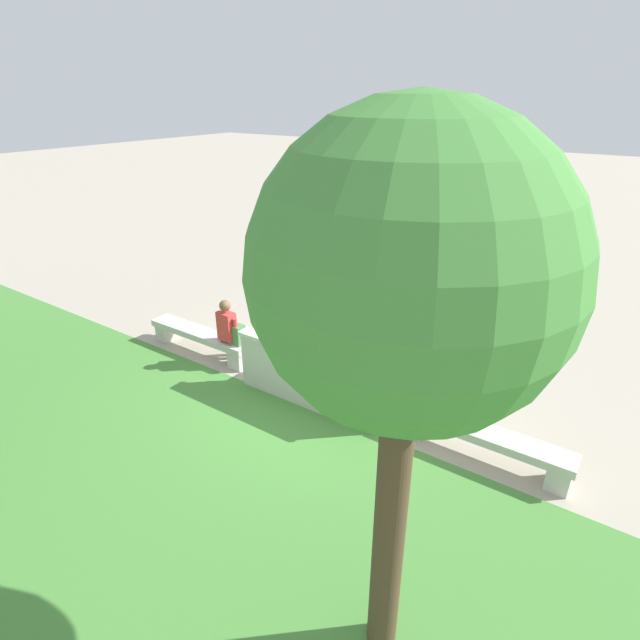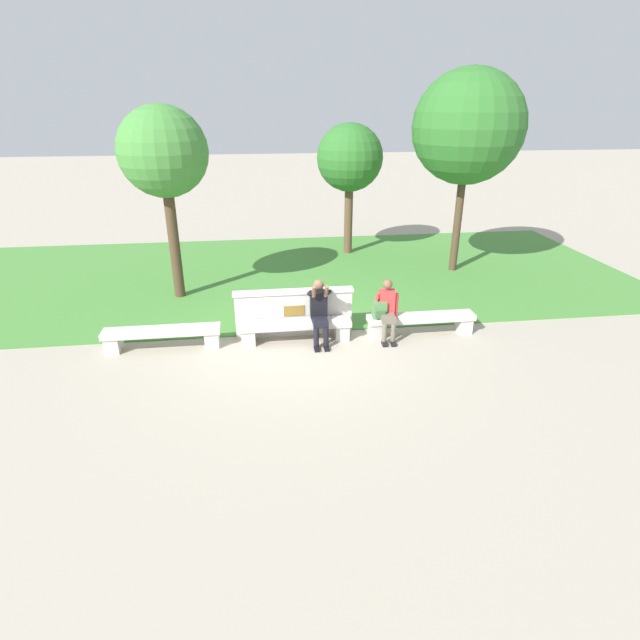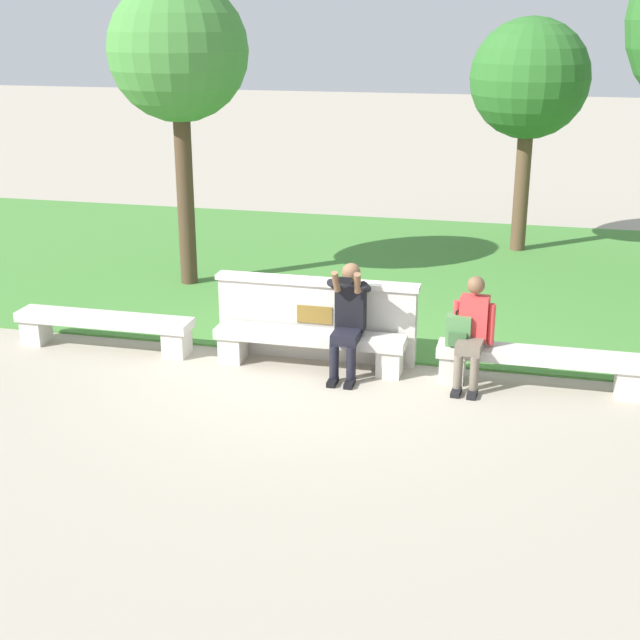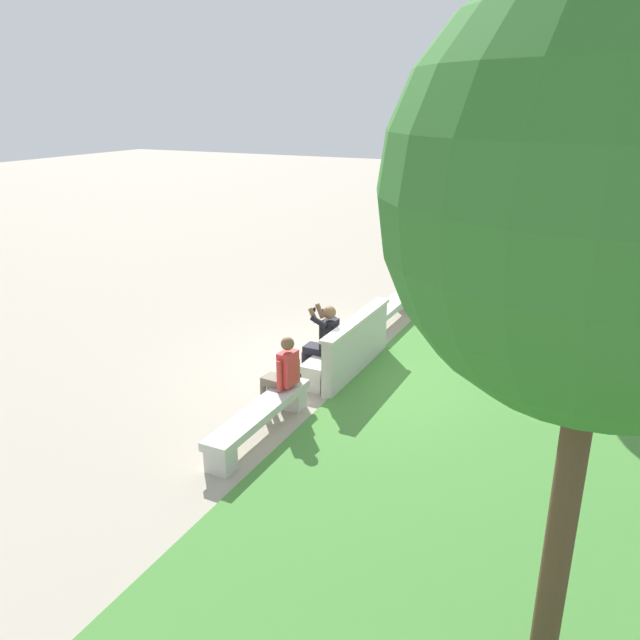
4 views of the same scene
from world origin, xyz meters
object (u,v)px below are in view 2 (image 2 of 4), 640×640
bench_main (162,335)px  tree_behind_wall (468,128)px  bench_mid (421,321)px  person_distant (387,308)px  person_photographer (319,309)px  tree_right_background (163,154)px  tree_left_background (350,159)px  backpack (380,310)px  bench_near (295,328)px

bench_main → tree_behind_wall: size_ratio=0.42×
bench_mid → person_distant: bearing=-175.1°
person_photographer → tree_behind_wall: size_ratio=0.24×
tree_behind_wall → tree_right_background: bearing=-171.4°
bench_main → tree_left_background: size_ratio=0.57×
bench_main → tree_right_background: bearing=90.7°
tree_behind_wall → bench_mid: bearing=-119.3°
bench_mid → tree_left_background: tree_left_background is taller
person_photographer → person_distant: bearing=0.5°
bench_main → backpack: backpack is taller
backpack → tree_right_background: (-4.47, 2.98, 2.87)m
bench_mid → backpack: size_ratio=5.39×
bench_main → person_distant: size_ratio=1.83×
person_photographer → tree_right_background: bearing=136.6°
bench_mid → person_photographer: (-2.19, -0.08, 0.43)m
tree_left_background → tree_behind_wall: bearing=-38.5°
bench_near → bench_mid: same height
person_photographer → backpack: person_photographer is taller
backpack → tree_right_background: bearing=146.3°
bench_near → tree_left_background: (2.25, 6.32, 2.67)m
bench_main → tree_left_background: bearing=52.0°
person_photographer → tree_behind_wall: (4.51, 4.21, 3.22)m
bench_mid → tree_right_background: size_ratio=0.50×
bench_main → tree_right_background: tree_right_background is taller
tree_behind_wall → tree_left_background: 3.65m
bench_mid → person_photographer: size_ratio=1.75×
tree_behind_wall → tree_left_background: bearing=141.5°
tree_behind_wall → tree_right_background: (-7.71, -1.17, -0.46)m
tree_behind_wall → bench_near: bearing=-140.4°
bench_near → person_photographer: bearing=-9.1°
person_photographer → tree_right_background: tree_right_background is taller
bench_near → tree_left_background: 7.22m
bench_near → tree_behind_wall: size_ratio=0.42×
bench_mid → tree_behind_wall: tree_behind_wall is taller
person_photographer → person_distant: 1.43m
bench_mid → bench_main: bearing=180.0°
bench_main → backpack: bearing=-0.3°
bench_near → person_distant: 1.95m
bench_main → person_photographer: (3.17, -0.08, 0.43)m
bench_main → person_photographer: bearing=-1.4°
person_photographer → tree_right_background: (-3.20, 3.03, 2.76)m
bench_mid → backpack: backpack is taller
tree_left_background → person_photographer: bearing=-105.4°
tree_behind_wall → bench_main: bearing=-151.7°
backpack → bench_main: bearing=179.7°
person_distant → tree_behind_wall: tree_behind_wall is taller
person_distant → bench_mid: bearing=4.9°
tree_right_background → tree_left_background: bearing=34.1°
person_photographer → tree_left_background: size_ratio=0.33×
bench_mid → person_distant: size_ratio=1.83×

